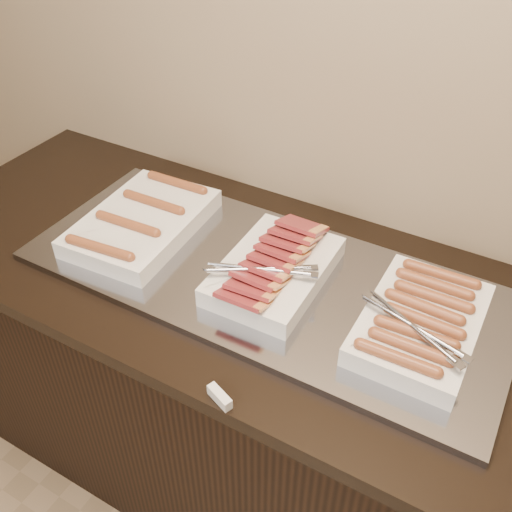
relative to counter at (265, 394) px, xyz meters
The scene contains 6 objects.
counter is the anchor object (origin of this frame).
warming_tray 0.46m from the counter, behind, with size 1.20×0.50×0.02m, color gray.
dish_left 0.63m from the counter, behind, with size 0.29×0.42×0.07m.
dish_center 0.50m from the counter, 12.06° to the right, with size 0.26×0.37×0.09m.
dish_right 0.63m from the counter, ahead, with size 0.27×0.35×0.08m.
label_holder 0.59m from the counter, 75.99° to the right, with size 0.06×0.02×0.02m, color silver.
Camera 1 is at (0.50, 1.20, 1.84)m, focal length 40.00 mm.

